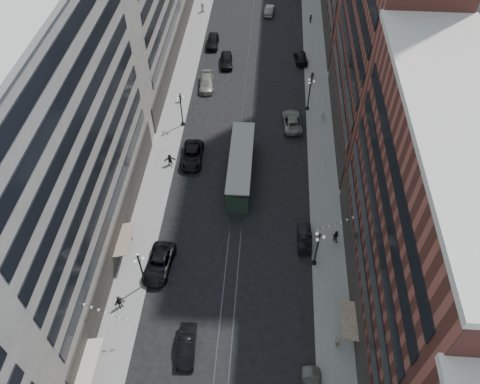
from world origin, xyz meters
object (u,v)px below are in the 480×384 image
(lamppost_sw_mid, at_px, (181,109))
(car_7, at_px, (192,155))
(car_11, at_px, (292,121))
(car_12, at_px, (301,57))
(car_5, at_px, (187,346))
(car_14, at_px, (269,10))
(car_8, at_px, (207,83))
(car_9, at_px, (213,41))
(pedestrian_6, at_px, (180,97))
(pedestrian_extra_1, at_px, (119,302))
(pedestrian_4, at_px, (337,342))
(pedestrian_5, at_px, (170,160))
(car_13, at_px, (226,60))
(car_10, at_px, (304,238))
(car_2, at_px, (159,264))
(pedestrian_2, at_px, (130,235))
(pedestrian_8, at_px, (323,115))
(lamppost_se_mid, at_px, (309,93))
(lamppost_se_far, at_px, (317,248))
(pedestrian_7, at_px, (336,236))
(streetcar, at_px, (241,167))
(pedestrian_extra_2, at_px, (311,19))
(lamppost_sw_far, at_px, (141,270))
(pedestrian_extra_0, at_px, (202,7))
(pedestrian_9, at_px, (312,77))

(lamppost_sw_mid, relative_size, car_7, 0.92)
(car_11, height_order, car_12, car_11)
(car_5, xyz_separation_m, car_14, (6.15, 68.59, -0.01))
(car_8, distance_m, car_14, 26.62)
(car_9, height_order, car_12, car_9)
(pedestrian_6, xyz_separation_m, pedestrian_extra_1, (-0.86, -35.41, 0.10))
(pedestrian_4, xyz_separation_m, pedestrian_5, (-20.69, 24.15, 0.09))
(car_12, xyz_separation_m, pedestrian_5, (-18.03, -26.82, 0.31))
(car_13, bearing_deg, pedestrian_extra_1, -104.40)
(lamppost_sw_mid, height_order, pedestrian_6, lamppost_sw_mid)
(car_5, height_order, car_13, car_13)
(lamppost_sw_mid, bearing_deg, pedestrian_4, -58.09)
(car_10, bearing_deg, car_2, 15.89)
(car_10, bearing_deg, pedestrian_2, 2.79)
(pedestrian_4, xyz_separation_m, pedestrian_8, (0.30, 35.15, 0.01))
(lamppost_se_mid, relative_size, car_5, 1.17)
(car_7, xyz_separation_m, pedestrian_6, (-3.59, 12.73, 0.12))
(pedestrian_4, bearing_deg, pedestrian_6, 8.14)
(lamppost_sw_mid, xyz_separation_m, lamppost_se_far, (18.40, -23.00, 0.00))
(lamppost_se_far, bearing_deg, pedestrian_5, 142.19)
(pedestrian_4, xyz_separation_m, car_13, (-15.28, 48.98, -0.09))
(pedestrian_7, bearing_deg, streetcar, -6.48)
(pedestrian_2, height_order, car_9, car_9)
(car_13, xyz_separation_m, pedestrian_extra_2, (14.69, 15.19, 0.08))
(car_10, bearing_deg, pedestrian_extra_1, 26.44)
(streetcar, height_order, car_7, streetcar)
(car_2, distance_m, pedestrian_6, 30.40)
(lamppost_sw_far, xyz_separation_m, pedestrian_extra_2, (19.67, 58.63, -2.17))
(streetcar, xyz_separation_m, car_8, (-6.83, 19.54, -0.91))
(pedestrian_2, distance_m, pedestrian_extra_2, 57.41)
(pedestrian_2, bearing_deg, car_13, 102.68)
(pedestrian_extra_1, bearing_deg, lamppost_sw_far, 0.97)
(car_2, bearing_deg, pedestrian_7, 19.78)
(car_10, xyz_separation_m, car_12, (0.25, 38.34, -0.04))
(car_14, distance_m, pedestrian_extra_0, 13.09)
(car_9, bearing_deg, car_12, -15.04)
(lamppost_se_mid, height_order, pedestrian_8, lamppost_se_mid)
(car_14, distance_m, pedestrian_8, 33.29)
(car_13, xyz_separation_m, pedestrian_6, (-6.18, -10.85, 0.11))
(streetcar, distance_m, pedestrian_extra_1, 23.02)
(lamppost_sw_mid, height_order, car_10, lamppost_sw_mid)
(pedestrian_9, bearing_deg, car_5, -121.03)
(streetcar, xyz_separation_m, pedestrian_6, (-10.39, 15.34, -0.75))
(pedestrian_2, distance_m, car_9, 43.73)
(pedestrian_2, height_order, pedestrian_7, pedestrian_7)
(lamppost_sw_far, bearing_deg, car_12, 68.82)
(car_11, xyz_separation_m, pedestrian_extra_2, (3.67, 30.51, 0.12))
(lamppost_se_far, xyz_separation_m, pedestrian_2, (-21.37, 1.88, -2.17))
(pedestrian_5, relative_size, pedestrian_8, 1.10)
(pedestrian_7, bearing_deg, pedestrian_extra_2, -54.87)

